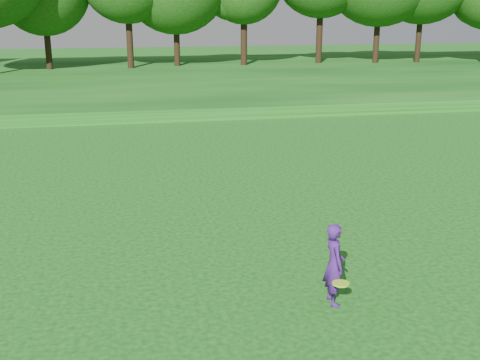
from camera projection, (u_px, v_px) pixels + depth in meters
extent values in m
plane|color=#0D4710|center=(283.00, 326.00, 10.47)|extent=(140.00, 140.00, 0.00)
cube|color=#0D4710|center=(160.00, 78.00, 42.41)|extent=(130.00, 30.00, 0.60)
cube|color=gray|center=(178.00, 118.00, 29.30)|extent=(130.00, 1.60, 0.04)
imported|color=#411870|center=(334.00, 264.00, 11.07)|extent=(0.38, 0.58, 1.57)
cylinder|color=#A7E724|center=(341.00, 283.00, 10.61)|extent=(0.31, 0.31, 0.04)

